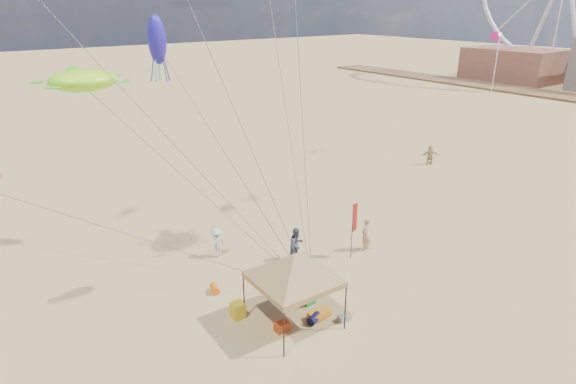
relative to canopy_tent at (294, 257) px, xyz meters
name	(u,v)px	position (x,y,z in m)	size (l,w,h in m)	color
ground	(328,295)	(2.45, 0.66, -3.02)	(280.00, 280.00, 0.00)	tan
canopy_tent	(294,257)	(0.00, 0.00, 0.00)	(5.88, 5.88, 3.63)	black
feather_flag	(354,221)	(5.78, 2.59, -1.03)	(0.44, 0.15, 2.98)	black
cooler_red	(282,327)	(-0.69, -0.12, -2.83)	(0.54, 0.38, 0.38)	#A5350D
cooler_blue	(305,270)	(2.77, 2.73, -2.83)	(0.54, 0.38, 0.38)	#13369E
bag_navy	(314,319)	(0.69, -0.47, -2.84)	(0.36, 0.36, 0.60)	black
bag_orange	(215,289)	(-1.48, 3.91, -2.84)	(0.36, 0.36, 0.60)	orange
chair_green	(308,296)	(1.34, 0.74, -2.67)	(0.50, 0.50, 0.70)	#1A9144
chair_yellow	(238,310)	(-1.62, 1.67, -2.67)	(0.50, 0.50, 0.70)	gold
crate_grey	(343,318)	(1.66, -1.12, -2.88)	(0.34, 0.30, 0.28)	slate
beach_cart	(319,314)	(1.03, -0.38, -2.82)	(0.90, 0.50, 0.24)	orange
person_near_a	(366,234)	(6.81, 2.72, -2.10)	(0.67, 0.44, 1.84)	tan
person_near_b	(297,244)	(3.26, 4.01, -2.14)	(0.86, 0.67, 1.77)	#383B4C
person_near_c	(217,243)	(0.25, 6.77, -2.25)	(1.00, 0.57, 1.54)	beige
person_far_c	(430,155)	(21.42, 9.93, -2.22)	(1.48, 0.47, 1.59)	tan
building_north	(513,65)	(69.45, 30.66, -0.42)	(10.00, 14.00, 5.20)	#8C5947
lamp_north	(497,53)	(57.45, 26.66, 2.50)	(0.50, 0.50, 8.25)	silver
turtle_kite	(83,80)	(-4.76, 7.76, 6.21)	(2.72, 2.17, 0.91)	#98FF1B
squid_kite	(157,40)	(-0.63, 9.88, 7.49)	(0.88, 0.88, 2.29)	#251CAA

